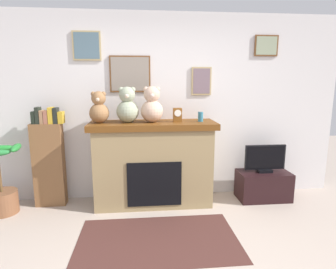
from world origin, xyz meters
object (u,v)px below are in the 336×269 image
at_px(tv_stand, 263,185).
at_px(candle_jar, 201,117).
at_px(teddy_bear_tan, 99,109).
at_px(fireplace, 153,163).
at_px(mantel_clock, 177,115).
at_px(potted_plant, 2,190).
at_px(bookshelf, 49,160).
at_px(television, 265,159).
at_px(teddy_bear_grey, 152,106).
at_px(teddy_bear_cream, 127,107).

height_order(tv_stand, candle_jar, candle_jar).
distance_m(candle_jar, teddy_bear_tan, 1.34).
distance_m(fireplace, mantel_clock, 0.73).
xyz_separation_m(potted_plant, mantel_clock, (2.27, 0.10, 0.93)).
distance_m(tv_stand, candle_jar, 1.37).
distance_m(bookshelf, television, 2.97).
relative_size(bookshelf, television, 2.31).
xyz_separation_m(bookshelf, potted_plant, (-0.55, -0.20, -0.33)).
bearing_deg(teddy_bear_grey, teddy_bear_tan, 179.99).
height_order(fireplace, tv_stand, fireplace).
height_order(tv_stand, mantel_clock, mantel_clock).
height_order(potted_plant, teddy_bear_grey, teddy_bear_grey).
bearing_deg(television, teddy_bear_cream, 179.71).
distance_m(fireplace, teddy_bear_tan, 1.02).
height_order(potted_plant, teddy_bear_tan, teddy_bear_tan).
height_order(bookshelf, tv_stand, bookshelf).
distance_m(potted_plant, teddy_bear_cream, 1.92).
bearing_deg(teddy_bear_cream, teddy_bear_tan, 179.99).
bearing_deg(mantel_clock, teddy_bear_grey, 179.89).
height_order(bookshelf, teddy_bear_cream, teddy_bear_cream).
height_order(television, candle_jar, candle_jar).
bearing_deg(teddy_bear_cream, potted_plant, -176.30).
height_order(tv_stand, teddy_bear_cream, teddy_bear_cream).
relative_size(candle_jar, mantel_clock, 0.71).
bearing_deg(potted_plant, bookshelf, 19.77).
bearing_deg(teddy_bear_grey, teddy_bear_cream, 180.00).
distance_m(mantel_clock, teddy_bear_cream, 0.66).
distance_m(bookshelf, teddy_bear_tan, 0.99).
relative_size(television, teddy_bear_tan, 1.42).
relative_size(tv_stand, teddy_bear_cream, 1.55).
bearing_deg(teddy_bear_tan, candle_jar, 0.02).
distance_m(television, teddy_bear_grey, 1.76).
bearing_deg(teddy_bear_grey, tv_stand, -0.30).
distance_m(television, teddy_bear_cream, 2.05).
relative_size(potted_plant, mantel_clock, 4.99).
bearing_deg(tv_stand, bookshelf, 178.07).
relative_size(teddy_bear_tan, teddy_bear_grey, 0.87).
bearing_deg(bookshelf, teddy_bear_grey, -3.79).
relative_size(mantel_clock, teddy_bear_cream, 0.40).
relative_size(potted_plant, teddy_bear_tan, 2.25).
bearing_deg(mantel_clock, fireplace, 176.67).
bearing_deg(tv_stand, television, -90.00).
bearing_deg(teddy_bear_grey, bookshelf, 176.21).
bearing_deg(tv_stand, teddy_bear_grey, 179.70).
height_order(potted_plant, teddy_bear_cream, teddy_bear_cream).
bearing_deg(candle_jar, teddy_bear_cream, -179.96).
xyz_separation_m(teddy_bear_tan, teddy_bear_grey, (0.68, -0.00, 0.03)).
bearing_deg(fireplace, television, -1.02).
height_order(fireplace, teddy_bear_cream, teddy_bear_cream).
bearing_deg(potted_plant, teddy_bear_grey, 3.09).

